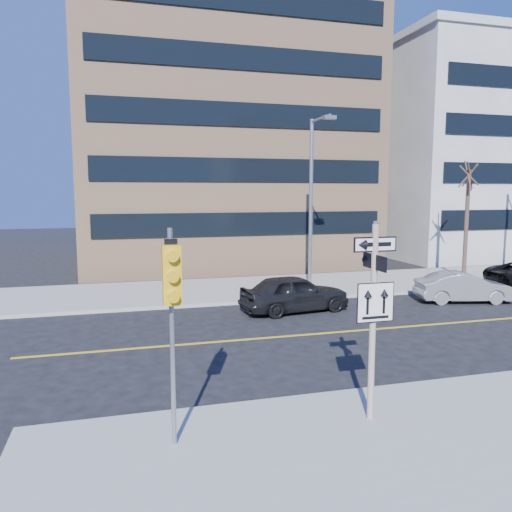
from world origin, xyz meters
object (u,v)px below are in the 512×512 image
object	(u,v)px
parked_car_b	(463,287)
streetlight_a	(313,193)
traffic_signal	(172,293)
sign_pole	(373,310)
parked_car_a	(295,293)
street_tree_west	(469,178)

from	to	relation	value
parked_car_b	streetlight_a	size ratio (longest dim) A/B	0.50
traffic_signal	streetlight_a	world-z (taller)	streetlight_a
sign_pole	parked_car_b	world-z (taller)	sign_pole
parked_car_a	parked_car_b	size ratio (longest dim) A/B	1.10
sign_pole	parked_car_b	xyz separation A→B (m)	(9.56, 9.44, -1.78)
traffic_signal	street_tree_west	world-z (taller)	street_tree_west
parked_car_a	parked_car_b	world-z (taller)	parked_car_a
sign_pole	traffic_signal	size ratio (longest dim) A/B	1.02
parked_car_b	street_tree_west	bearing A→B (deg)	-24.82
traffic_signal	streetlight_a	bearing A→B (deg)	59.20
sign_pole	streetlight_a	xyz separation A→B (m)	(4.00, 13.27, 2.32)
sign_pole	streetlight_a	world-z (taller)	streetlight_a
sign_pole	traffic_signal	distance (m)	4.05
streetlight_a	sign_pole	bearing A→B (deg)	-106.77
sign_pole	street_tree_west	size ratio (longest dim) A/B	0.64
traffic_signal	parked_car_b	bearing A→B (deg)	35.25
traffic_signal	parked_car_a	world-z (taller)	traffic_signal
parked_car_b	streetlight_a	world-z (taller)	streetlight_a
traffic_signal	streetlight_a	xyz separation A→B (m)	(8.00, 13.42, 1.73)
streetlight_a	street_tree_west	xyz separation A→B (m)	(9.00, 0.54, 0.77)
street_tree_west	parked_car_b	bearing A→B (deg)	-128.14
parked_car_a	traffic_signal	bearing A→B (deg)	141.46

